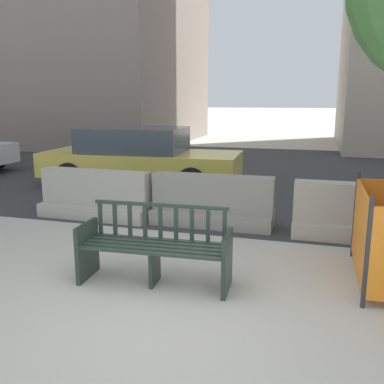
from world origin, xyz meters
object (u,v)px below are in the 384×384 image
at_px(jersey_barrier_centre, 212,205).
at_px(jersey_barrier_right, 362,217).
at_px(street_bench, 155,250).
at_px(jersey_barrier_left, 96,198).
at_px(car_taxi_near, 139,157).

height_order(jersey_barrier_centre, jersey_barrier_right, same).
bearing_deg(jersey_barrier_centre, street_bench, -91.77).
relative_size(jersey_barrier_left, jersey_barrier_right, 1.01).
distance_m(street_bench, jersey_barrier_centre, 2.42).
xyz_separation_m(jersey_barrier_centre, jersey_barrier_right, (2.31, -0.11, 0.00)).
relative_size(street_bench, jersey_barrier_centre, 0.86).
height_order(street_bench, car_taxi_near, car_taxi_near).
distance_m(street_bench, car_taxi_near, 5.63).
relative_size(street_bench, car_taxi_near, 0.36).
bearing_deg(jersey_barrier_centre, jersey_barrier_right, -2.69).
relative_size(street_bench, jersey_barrier_right, 0.86).
bearing_deg(car_taxi_near, jersey_barrier_right, -30.36).
bearing_deg(jersey_barrier_right, street_bench, -135.88).
relative_size(jersey_barrier_left, car_taxi_near, 0.43).
bearing_deg(jersey_barrier_centre, car_taxi_near, 132.40).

